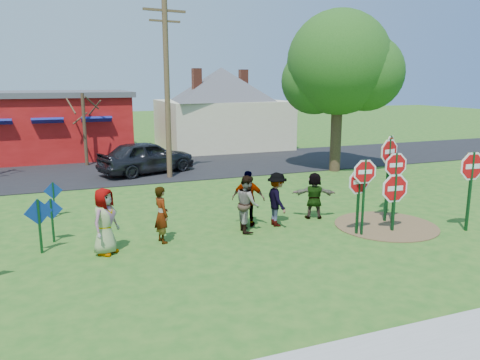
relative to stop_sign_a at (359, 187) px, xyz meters
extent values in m
plane|color=#245C1A|center=(-3.15, 1.35, -1.46)|extent=(120.00, 120.00, 0.00)
cube|color=black|center=(-3.15, 12.85, -1.44)|extent=(120.00, 7.50, 0.04)
cylinder|color=brown|center=(1.35, 0.35, -1.45)|extent=(3.20, 3.20, 0.03)
cube|color=maroon|center=(-8.65, 19.35, 0.34)|extent=(9.00, 7.00, 3.60)
cube|color=#4C4C51|center=(-8.65, 19.35, 2.29)|extent=(9.40, 7.40, 0.30)
cube|color=navy|center=(-8.65, 15.75, 0.94)|extent=(1.60, 0.78, 0.45)
cube|color=navy|center=(-6.15, 15.75, 0.94)|extent=(1.60, 0.78, 0.45)
cube|color=beige|center=(2.35, 19.35, 0.14)|extent=(8.00, 7.00, 3.20)
pyramid|color=#4C4C51|center=(2.35, 19.35, 3.94)|extent=(9.40, 9.40, 2.20)
cube|color=brown|center=(0.35, 18.35, 3.14)|extent=(0.55, 0.55, 1.40)
cube|color=brown|center=(4.35, 20.35, 3.14)|extent=(0.55, 0.55, 1.40)
cube|color=#113E1C|center=(0.00, 0.00, -0.46)|extent=(0.06, 0.08, 2.00)
cylinder|color=white|center=(0.00, 0.00, 0.17)|extent=(1.04, 0.14, 1.04)
cylinder|color=#B60A0D|center=(0.00, 0.00, 0.17)|extent=(0.89, 0.13, 0.90)
cube|color=white|center=(0.00, 0.00, 0.17)|extent=(0.46, 0.06, 0.13)
cube|color=#113E1C|center=(1.62, 0.75, -0.10)|extent=(0.07, 0.08, 2.71)
cylinder|color=white|center=(1.62, 0.75, 0.86)|extent=(1.05, 0.27, 1.07)
cylinder|color=#B60A0D|center=(1.62, 0.75, 0.86)|extent=(0.90, 0.24, 0.92)
cube|color=white|center=(1.62, 0.75, 0.86)|extent=(0.46, 0.12, 0.13)
cylinder|color=gold|center=(1.62, 0.75, 0.86)|extent=(1.04, 0.27, 1.07)
cube|color=#113E1C|center=(1.77, 0.58, -0.32)|extent=(0.06, 0.08, 2.29)
cylinder|color=white|center=(1.77, 0.58, 0.45)|extent=(1.05, 0.12, 1.06)
cylinder|color=#B60A0D|center=(1.77, 0.58, 0.45)|extent=(0.91, 0.11, 0.91)
cube|color=white|center=(1.77, 0.58, 0.45)|extent=(0.46, 0.05, 0.13)
cube|color=#113E1C|center=(2.27, 1.51, -0.10)|extent=(0.09, 0.09, 2.72)
cylinder|color=white|center=(2.27, 1.51, 0.86)|extent=(0.92, 0.61, 1.09)
cylinder|color=#B60A0D|center=(2.27, 1.51, 0.86)|extent=(0.80, 0.53, 0.94)
cube|color=white|center=(2.27, 1.51, 0.86)|extent=(0.40, 0.27, 0.14)
cylinder|color=gold|center=(2.27, 1.51, 0.86)|extent=(0.92, 0.60, 1.09)
cube|color=#113E1C|center=(1.20, -0.14, -0.57)|extent=(0.07, 0.08, 1.78)
cylinder|color=white|center=(1.20, -0.14, -0.11)|extent=(1.19, 0.11, 1.20)
cylinder|color=#B60A0D|center=(1.20, -0.14, -0.11)|extent=(1.03, 0.10, 1.03)
cube|color=white|center=(1.20, -0.14, -0.11)|extent=(0.53, 0.04, 0.15)
cube|color=#113E1C|center=(3.35, -0.90, -0.24)|extent=(0.07, 0.08, 2.44)
cylinder|color=white|center=(3.35, -0.90, 0.55)|extent=(1.17, 0.10, 1.17)
cylinder|color=#B60A0D|center=(3.35, -0.90, 0.55)|extent=(1.01, 0.09, 1.01)
cube|color=white|center=(3.35, -0.90, 0.55)|extent=(0.52, 0.04, 0.15)
cylinder|color=gold|center=(3.35, -0.90, 0.55)|extent=(1.17, 0.09, 1.17)
cube|color=#113E1C|center=(0.08, -0.14, -0.32)|extent=(0.06, 0.07, 2.29)
cylinder|color=white|center=(0.08, -0.14, 0.47)|extent=(0.97, 0.15, 0.97)
cylinder|color=#B60A0D|center=(0.08, -0.14, 0.47)|extent=(0.83, 0.13, 0.84)
cube|color=white|center=(0.08, -0.14, 0.47)|extent=(0.42, 0.06, 0.12)
cube|color=#113E1C|center=(-8.76, 1.71, -0.72)|extent=(0.07, 0.08, 1.48)
cube|color=navy|center=(-8.76, 1.71, -0.32)|extent=(0.70, 0.23, 0.73)
cube|color=#113E1C|center=(-8.46, 2.54, -0.83)|extent=(0.06, 0.07, 1.27)
cube|color=navy|center=(-8.46, 2.54, -0.49)|extent=(0.62, 0.19, 0.63)
cube|color=#113E1C|center=(-8.44, 5.21, -0.86)|extent=(0.05, 0.06, 1.20)
cube|color=navy|center=(-8.44, 5.21, -0.54)|extent=(0.60, 0.05, 0.60)
imported|color=#3F4393|center=(-7.15, 1.04, -0.56)|extent=(1.01, 1.03, 1.79)
imported|color=#27726B|center=(-5.57, 1.41, -0.65)|extent=(0.50, 0.66, 1.63)
imported|color=brown|center=(-2.93, 1.48, -0.59)|extent=(0.78, 0.93, 1.74)
imported|color=#35343A|center=(-1.85, 1.66, -0.61)|extent=(0.71, 1.14, 1.71)
imported|color=#402954|center=(-2.72, 1.93, -0.57)|extent=(1.11, 0.93, 1.78)
imported|color=#1D542E|center=(-0.35, 1.95, -0.68)|extent=(1.52, 0.98, 1.56)
imported|color=#323237|center=(-4.18, 11.64, -0.61)|extent=(5.11, 3.37, 1.62)
cylinder|color=#4C3823|center=(-3.37, 10.25, 2.59)|extent=(0.25, 0.25, 8.10)
cube|color=#4C3823|center=(-3.37, 10.25, 6.10)|extent=(1.97, 0.39, 0.11)
cube|color=#4C3823|center=(-3.37, 10.25, 5.65)|extent=(1.44, 0.30, 0.09)
cylinder|color=#382819|center=(4.91, 8.99, 0.69)|extent=(0.55, 0.55, 4.31)
sphere|color=#184512|center=(4.91, 8.99, 3.92)|extent=(5.09, 5.09, 5.09)
sphere|color=#184512|center=(6.09, 8.40, 3.43)|extent=(3.72, 3.72, 3.72)
sphere|color=#184512|center=(4.03, 9.77, 3.04)|extent=(3.33, 3.33, 3.33)
cylinder|color=#382819|center=(-6.85, 15.01, 0.48)|extent=(0.18, 0.18, 3.89)
camera|label=1|loc=(-8.07, -11.22, 3.05)|focal=35.00mm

